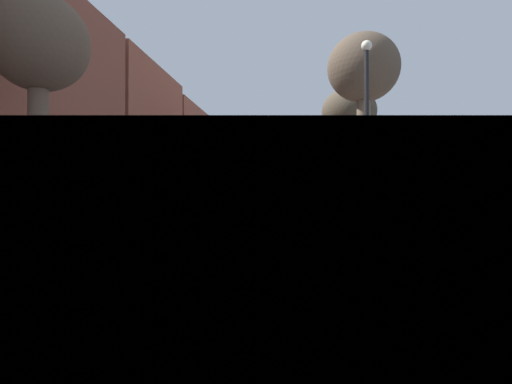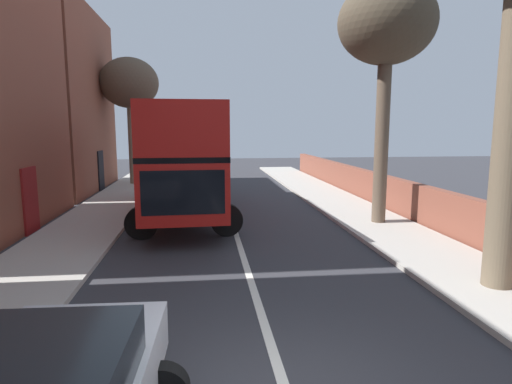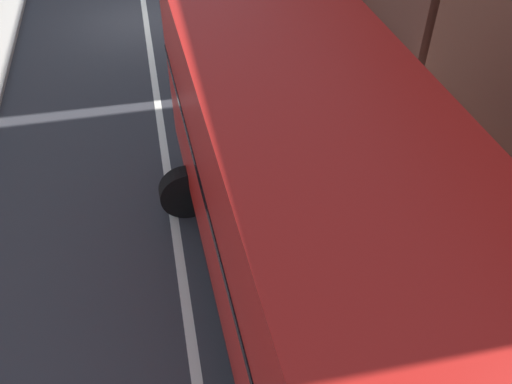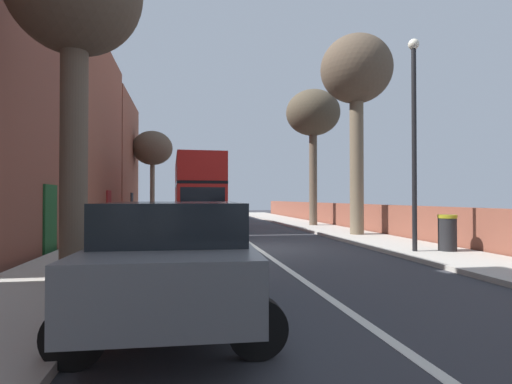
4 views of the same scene
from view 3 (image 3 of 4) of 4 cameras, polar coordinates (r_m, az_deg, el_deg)
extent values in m
plane|color=#333338|center=(17.08, -11.63, 17.59)|extent=(84.00, 84.00, 0.00)
cube|color=silver|center=(17.08, -11.63, 17.61)|extent=(0.16, 54.00, 0.01)
cube|color=#B2ADA3|center=(17.73, 5.18, 19.43)|extent=(2.60, 60.00, 0.12)
cube|color=#B51914|center=(6.79, 7.46, -11.35)|extent=(2.84, 10.44, 1.70)
cube|color=black|center=(6.07, 8.24, -6.18)|extent=(2.87, 10.33, 0.16)
cube|color=#B51914|center=(5.48, 9.08, -0.45)|extent=(2.84, 10.44, 1.50)
cube|color=black|center=(10.45, -2.13, 11.69)|extent=(2.20, 0.13, 1.19)
cylinder|color=black|center=(9.68, -7.29, -0.02)|extent=(1.01, 0.33, 1.00)
cylinder|color=black|center=(10.14, 7.12, 2.35)|extent=(1.01, 0.33, 1.00)
cylinder|color=black|center=(17.11, 0.17, 19.65)|extent=(0.65, 0.25, 0.64)
cylinder|color=black|center=(16.93, -6.40, 19.14)|extent=(0.65, 0.25, 0.64)
camera|label=1|loc=(31.09, -19.32, 30.90)|focal=28.87mm
camera|label=2|loc=(20.47, -10.80, 31.74)|focal=29.97mm
camera|label=4|loc=(29.37, -8.53, 31.85)|focal=28.17mm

